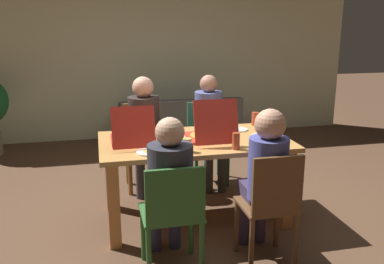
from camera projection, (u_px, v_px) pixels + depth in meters
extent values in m
plane|color=brown|center=(194.00, 217.00, 4.01)|extent=(20.00, 20.00, 0.00)
cube|color=beige|center=(150.00, 55.00, 6.63)|extent=(6.60, 0.12, 2.62)
cube|color=#C58C48|center=(194.00, 142.00, 3.82)|extent=(1.71, 0.96, 0.04)
cube|color=#D08041|center=(114.00, 206.00, 3.40)|extent=(0.09, 0.09, 0.73)
cube|color=#D08041|center=(287.00, 190.00, 3.72)|extent=(0.09, 0.09, 0.73)
cube|color=#D08041|center=(110.00, 174.00, 4.12)|extent=(0.09, 0.09, 0.73)
cube|color=#D08041|center=(256.00, 162.00, 4.45)|extent=(0.09, 0.09, 0.73)
cylinder|color=olive|center=(164.00, 172.00, 4.56)|extent=(0.05, 0.05, 0.45)
cylinder|color=olive|center=(130.00, 175.00, 4.48)|extent=(0.05, 0.05, 0.45)
cylinder|color=olive|center=(159.00, 163.00, 4.87)|extent=(0.05, 0.05, 0.45)
cylinder|color=olive|center=(128.00, 165.00, 4.80)|extent=(0.05, 0.05, 0.45)
cube|color=olive|center=(145.00, 148.00, 4.62)|extent=(0.43, 0.40, 0.02)
cube|color=olive|center=(142.00, 123.00, 4.73)|extent=(0.41, 0.03, 0.46)
cylinder|color=#393C46|center=(156.00, 176.00, 4.44)|extent=(0.10, 0.10, 0.47)
cylinder|color=#393C46|center=(140.00, 177.00, 4.40)|extent=(0.10, 0.10, 0.47)
cube|color=#393C46|center=(146.00, 147.00, 4.47)|extent=(0.30, 0.29, 0.11)
cylinder|color=#332A2A|center=(144.00, 120.00, 4.54)|extent=(0.34, 0.34, 0.51)
sphere|color=#E0A688|center=(143.00, 87.00, 4.45)|extent=(0.23, 0.23, 0.23)
cylinder|color=#2E673B|center=(228.00, 167.00, 4.72)|extent=(0.04, 0.04, 0.45)
cylinder|color=#2E673B|center=(196.00, 170.00, 4.64)|extent=(0.04, 0.04, 0.45)
cylinder|color=#2E673B|center=(218.00, 157.00, 5.07)|extent=(0.04, 0.04, 0.45)
cylinder|color=#2E673B|center=(189.00, 159.00, 5.00)|extent=(0.04, 0.04, 0.45)
cube|color=#2E673B|center=(208.00, 144.00, 4.80)|extent=(0.42, 0.43, 0.02)
cube|color=#2E673B|center=(204.00, 120.00, 4.93)|extent=(0.40, 0.03, 0.44)
cylinder|color=#383D3B|center=(222.00, 171.00, 4.57)|extent=(0.10, 0.10, 0.47)
cylinder|color=#383D3B|center=(209.00, 172.00, 4.54)|extent=(0.10, 0.10, 0.47)
cube|color=#383D3B|center=(212.00, 142.00, 4.62)|extent=(0.28, 0.33, 0.11)
cylinder|color=#535F9D|center=(208.00, 116.00, 4.71)|extent=(0.31, 0.31, 0.54)
sphere|color=#AE7A60|center=(209.00, 84.00, 4.62)|extent=(0.20, 0.20, 0.20)
cylinder|color=brown|center=(237.00, 226.00, 3.37)|extent=(0.04, 0.04, 0.45)
cylinder|color=brown|center=(277.00, 221.00, 3.44)|extent=(0.04, 0.04, 0.45)
cylinder|color=brown|center=(252.00, 247.00, 3.05)|extent=(0.04, 0.04, 0.45)
cylinder|color=brown|center=(295.00, 242.00, 3.12)|extent=(0.04, 0.04, 0.45)
cube|color=brown|center=(266.00, 205.00, 3.18)|extent=(0.40, 0.39, 0.02)
cube|color=brown|center=(278.00, 186.00, 2.95)|extent=(0.38, 0.03, 0.43)
cylinder|color=#3A2D47|center=(244.00, 217.00, 3.49)|extent=(0.10, 0.10, 0.47)
cylinder|color=#3A2D47|center=(260.00, 215.00, 3.52)|extent=(0.10, 0.10, 0.47)
cube|color=#3A2D47|center=(259.00, 190.00, 3.31)|extent=(0.27, 0.30, 0.11)
cylinder|color=#494E9A|center=(268.00, 169.00, 3.11)|extent=(0.30, 0.30, 0.47)
sphere|color=tan|center=(270.00, 124.00, 3.02)|extent=(0.23, 0.23, 0.23)
cylinder|color=#316830|center=(143.00, 233.00, 3.25)|extent=(0.04, 0.04, 0.45)
cylinder|color=#316830|center=(191.00, 228.00, 3.33)|extent=(0.04, 0.04, 0.45)
cylinder|color=#316830|center=(149.00, 257.00, 2.91)|extent=(0.04, 0.04, 0.45)
cylinder|color=#316830|center=(202.00, 251.00, 2.99)|extent=(0.04, 0.04, 0.45)
cube|color=#316830|center=(171.00, 213.00, 3.06)|extent=(0.43, 0.41, 0.02)
cube|color=#316830|center=(175.00, 196.00, 2.83)|extent=(0.41, 0.03, 0.40)
cylinder|color=#34304E|center=(155.00, 223.00, 3.39)|extent=(0.10, 0.10, 0.47)
cylinder|color=#34304E|center=(174.00, 221.00, 3.42)|extent=(0.10, 0.10, 0.47)
cube|color=#34304E|center=(167.00, 196.00, 3.20)|extent=(0.29, 0.32, 0.11)
cylinder|color=#2F313D|center=(170.00, 176.00, 2.99)|extent=(0.33, 0.33, 0.46)
sphere|color=#D6A684|center=(170.00, 132.00, 2.90)|extent=(0.21, 0.21, 0.21)
cube|color=red|center=(209.00, 137.00, 3.86)|extent=(0.39, 0.39, 0.02)
cylinder|color=gold|center=(209.00, 135.00, 3.85)|extent=(0.34, 0.34, 0.01)
cube|color=red|center=(216.00, 122.00, 3.57)|extent=(0.39, 0.11, 0.38)
cube|color=red|center=(132.00, 139.00, 3.78)|extent=(0.36, 0.36, 0.03)
cylinder|color=gold|center=(132.00, 137.00, 3.77)|extent=(0.32, 0.32, 0.01)
cube|color=red|center=(134.00, 127.00, 3.49)|extent=(0.36, 0.17, 0.33)
cylinder|color=white|center=(264.00, 136.00, 3.90)|extent=(0.23, 0.23, 0.01)
cylinder|color=white|center=(150.00, 152.00, 3.43)|extent=(0.22, 0.22, 0.01)
cone|color=gold|center=(150.00, 150.00, 3.42)|extent=(0.11, 0.11, 0.02)
cylinder|color=white|center=(238.00, 129.00, 4.15)|extent=(0.21, 0.21, 0.01)
cylinder|color=#B24528|center=(236.00, 141.00, 3.51)|extent=(0.06, 0.06, 0.14)
cylinder|color=#B74626|center=(255.00, 119.00, 4.33)|extent=(0.07, 0.07, 0.13)
cylinder|color=silver|center=(263.00, 141.00, 3.56)|extent=(0.07, 0.07, 0.12)
cylinder|color=#E7C35D|center=(187.00, 145.00, 3.44)|extent=(0.07, 0.07, 0.11)
cube|color=#4F504D|center=(179.00, 129.00, 6.45)|extent=(1.77, 0.81, 0.42)
cube|color=#4F504D|center=(183.00, 110.00, 6.06)|extent=(1.77, 0.16, 0.31)
cube|color=#4F504D|center=(127.00, 113.00, 6.21)|extent=(0.20, 0.77, 0.18)
cube|color=#4F504D|center=(228.00, 108.00, 6.55)|extent=(0.20, 0.77, 0.18)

